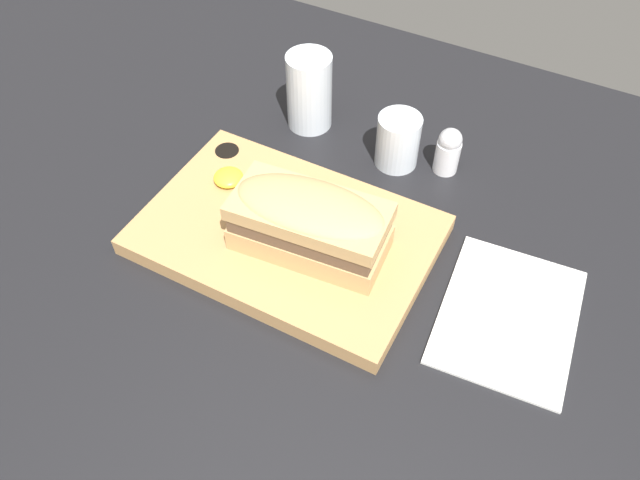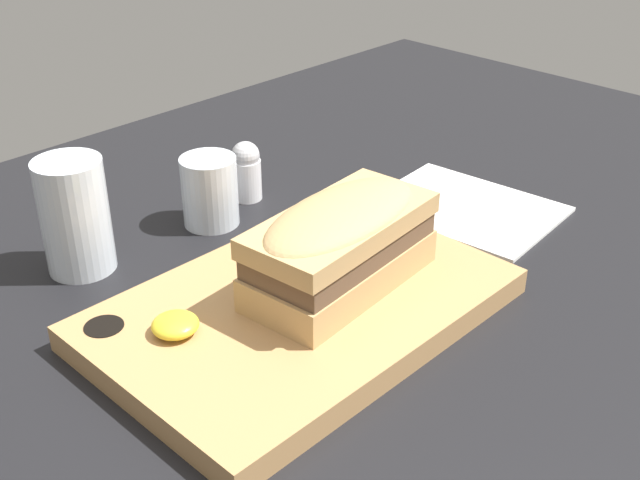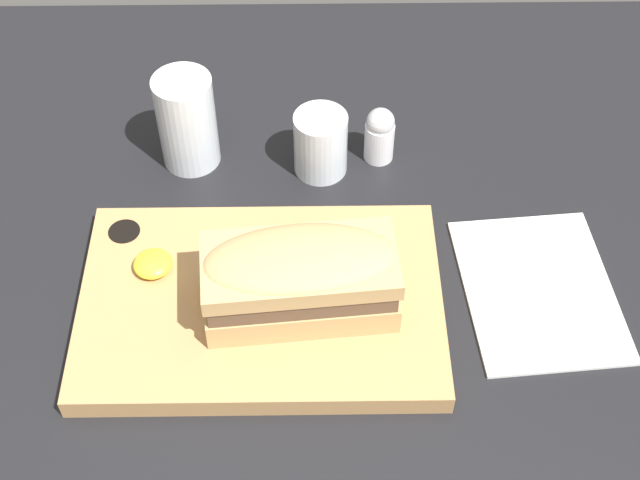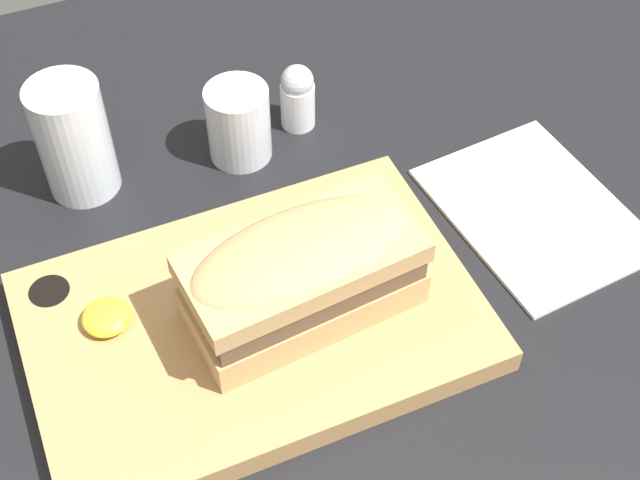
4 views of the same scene
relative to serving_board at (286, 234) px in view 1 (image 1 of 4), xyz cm
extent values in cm
cube|color=black|center=(-4.25, 2.01, -2.21)|extent=(167.85, 100.65, 2.00)
cube|color=tan|center=(0.09, -0.06, 0.00)|extent=(35.91, 23.92, 2.41)
cylinder|color=black|center=(-14.51, 8.55, 0.66)|extent=(3.35, 3.35, 1.20)
cube|color=tan|center=(4.04, -1.11, 2.77)|extent=(19.01, 10.36, 3.15)
cube|color=brown|center=(4.04, -1.11, 5.37)|extent=(18.25, 9.94, 2.04)
cube|color=tan|center=(4.04, -1.11, 7.33)|extent=(19.01, 10.36, 1.89)
ellipsoid|color=tan|center=(4.04, -1.11, 8.12)|extent=(18.63, 10.15, 2.84)
ellipsoid|color=yellow|center=(-10.84, 3.53, 1.99)|extent=(3.94, 3.94, 1.58)
cylinder|color=silver|center=(-8.67, 21.92, 4.55)|extent=(6.62, 6.62, 11.52)
cylinder|color=silver|center=(-8.67, 21.92, 1.58)|extent=(5.83, 5.83, 5.18)
cylinder|color=silver|center=(6.27, 20.13, 2.63)|extent=(6.07, 6.07, 7.68)
cylinder|color=black|center=(6.27, 20.13, 1.24)|extent=(5.46, 5.46, 4.49)
cube|color=white|center=(28.38, 1.63, -1.01)|extent=(16.67, 20.83, 0.40)
cylinder|color=white|center=(13.03, 21.93, 1.18)|extent=(3.42, 3.42, 4.78)
sphere|color=#B7B7BC|center=(13.03, 21.93, 4.17)|extent=(3.25, 3.25, 3.25)
camera|label=1|loc=(27.93, -43.31, 59.52)|focal=35.00mm
camera|label=2|loc=(-41.22, -42.51, 40.14)|focal=45.00mm
camera|label=3|loc=(5.28, -52.85, 71.77)|focal=50.00mm
camera|label=4|loc=(-11.57, -40.93, 59.33)|focal=50.00mm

